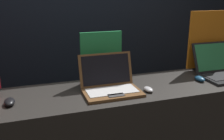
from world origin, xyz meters
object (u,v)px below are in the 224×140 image
object	(u,v)px
laptop_middle	(110,83)
laptop_back	(221,69)
mouse_front	(9,102)
mouse_middle	(148,89)
promo_stand_back	(207,42)
mouse_back	(200,79)
promo_stand_middle	(101,59)

from	to	relation	value
laptop_middle	laptop_back	size ratio (longest dim) A/B	1.04
mouse_front	mouse_middle	xyz separation A→B (m)	(0.93, -0.07, -0.00)
mouse_middle	promo_stand_back	xyz separation A→B (m)	(0.73, 0.33, 0.24)
mouse_back	mouse_middle	bearing A→B (deg)	-171.09
mouse_middle	mouse_back	xyz separation A→B (m)	(0.49, 0.08, 0.00)
promo_stand_middle	mouse_front	bearing A→B (deg)	-161.14
mouse_front	promo_stand_back	distance (m)	1.70
mouse_front	laptop_middle	size ratio (longest dim) A/B	0.30
promo_stand_middle	promo_stand_back	world-z (taller)	promo_stand_back
mouse_front	mouse_back	size ratio (longest dim) A/B	1.04
laptop_middle	promo_stand_back	distance (m)	1.04
promo_stand_middle	promo_stand_back	size ratio (longest dim) A/B	0.75
mouse_middle	laptop_back	xyz separation A→B (m)	(0.73, 0.12, 0.05)
laptop_middle	laptop_back	world-z (taller)	laptop_back
laptop_back	promo_stand_middle	bearing A→B (deg)	169.58
laptop_middle	mouse_back	distance (m)	0.75
promo_stand_middle	laptop_back	distance (m)	1.01
mouse_middle	promo_stand_middle	distance (m)	0.44
promo_stand_middle	laptop_back	world-z (taller)	promo_stand_middle
laptop_back	mouse_middle	bearing A→B (deg)	-170.58
mouse_middle	laptop_back	distance (m)	0.74
laptop_middle	promo_stand_middle	xyz separation A→B (m)	(0.00, 0.21, 0.13)
laptop_middle	laptop_back	xyz separation A→B (m)	(0.99, 0.03, 0.00)
mouse_back	promo_stand_back	bearing A→B (deg)	46.84
mouse_front	laptop_back	bearing A→B (deg)	1.66
laptop_middle	mouse_back	size ratio (longest dim) A/B	3.51
laptop_middle	mouse_back	xyz separation A→B (m)	(0.75, -0.01, -0.04)
promo_stand_middle	laptop_back	size ratio (longest dim) A/B	1.04
mouse_front	mouse_back	world-z (taller)	mouse_front
mouse_middle	laptop_middle	bearing A→B (deg)	161.06
promo_stand_middle	mouse_back	world-z (taller)	promo_stand_middle
promo_stand_middle	mouse_back	distance (m)	0.80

